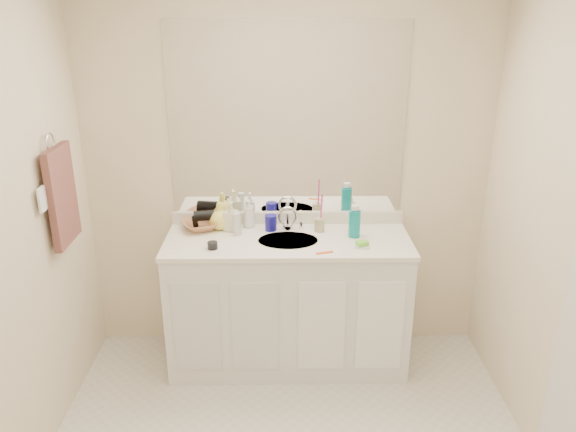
# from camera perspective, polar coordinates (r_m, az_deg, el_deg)

# --- Properties ---
(wall_back) EXTENTS (2.60, 0.02, 2.40)m
(wall_back) POSITION_cam_1_polar(r_m,az_deg,el_deg) (3.62, -0.05, 4.05)
(wall_back) COLOR beige
(wall_back) RESTS_ON floor
(vanity_cabinet) EXTENTS (1.50, 0.55, 0.85)m
(vanity_cabinet) POSITION_cam_1_polar(r_m,az_deg,el_deg) (3.68, -0.01, -8.86)
(vanity_cabinet) COLOR white
(vanity_cabinet) RESTS_ON floor
(countertop) EXTENTS (1.52, 0.57, 0.03)m
(countertop) POSITION_cam_1_polar(r_m,az_deg,el_deg) (3.48, -0.01, -2.55)
(countertop) COLOR white
(countertop) RESTS_ON vanity_cabinet
(backsplash) EXTENTS (1.52, 0.03, 0.08)m
(backsplash) POSITION_cam_1_polar(r_m,az_deg,el_deg) (3.70, -0.05, -0.17)
(backsplash) COLOR silver
(backsplash) RESTS_ON countertop
(sink_basin) EXTENTS (0.37, 0.37, 0.02)m
(sink_basin) POSITION_cam_1_polar(r_m,az_deg,el_deg) (3.46, -0.01, -2.64)
(sink_basin) COLOR silver
(sink_basin) RESTS_ON countertop
(faucet) EXTENTS (0.02, 0.02, 0.11)m
(faucet) POSITION_cam_1_polar(r_m,az_deg,el_deg) (3.60, -0.03, -0.52)
(faucet) COLOR silver
(faucet) RESTS_ON countertop
(mirror) EXTENTS (1.48, 0.01, 1.20)m
(mirror) POSITION_cam_1_polar(r_m,az_deg,el_deg) (3.53, -0.05, 9.63)
(mirror) COLOR white
(mirror) RESTS_ON wall_back
(blue_mug) EXTENTS (0.10, 0.10, 0.10)m
(blue_mug) POSITION_cam_1_polar(r_m,az_deg,el_deg) (3.59, -1.76, -0.69)
(blue_mug) COLOR navy
(blue_mug) RESTS_ON countertop
(tan_cup) EXTENTS (0.07, 0.07, 0.09)m
(tan_cup) POSITION_cam_1_polar(r_m,az_deg,el_deg) (3.58, 3.21, -0.90)
(tan_cup) COLOR tan
(tan_cup) RESTS_ON countertop
(toothbrush) EXTENTS (0.02, 0.04, 0.21)m
(toothbrush) POSITION_cam_1_polar(r_m,az_deg,el_deg) (3.54, 3.40, 0.71)
(toothbrush) COLOR #DF3A88
(toothbrush) RESTS_ON tan_cup
(mouthwash_bottle) EXTENTS (0.09, 0.09, 0.17)m
(mouthwash_bottle) POSITION_cam_1_polar(r_m,az_deg,el_deg) (3.50, 6.76, -0.77)
(mouthwash_bottle) COLOR #0B8589
(mouthwash_bottle) RESTS_ON countertop
(soap_dish) EXTENTS (0.11, 0.09, 0.01)m
(soap_dish) POSITION_cam_1_polar(r_m,az_deg,el_deg) (3.39, 7.52, -3.05)
(soap_dish) COLOR white
(soap_dish) RESTS_ON countertop
(green_soap) EXTENTS (0.08, 0.07, 0.02)m
(green_soap) POSITION_cam_1_polar(r_m,az_deg,el_deg) (3.38, 7.54, -2.75)
(green_soap) COLOR #6ED433
(green_soap) RESTS_ON soap_dish
(orange_comb) EXTENTS (0.11, 0.05, 0.00)m
(orange_comb) POSITION_cam_1_polar(r_m,az_deg,el_deg) (3.29, 3.73, -3.74)
(orange_comb) COLOR #E64D18
(orange_comb) RESTS_ON countertop
(dark_jar) EXTENTS (0.07, 0.07, 0.04)m
(dark_jar) POSITION_cam_1_polar(r_m,az_deg,el_deg) (3.36, -7.68, -2.97)
(dark_jar) COLOR black
(dark_jar) RESTS_ON countertop
(extra_white_bottle) EXTENTS (0.06, 0.06, 0.14)m
(extra_white_bottle) POSITION_cam_1_polar(r_m,az_deg,el_deg) (3.52, -5.20, -0.83)
(extra_white_bottle) COLOR silver
(extra_white_bottle) RESTS_ON countertop
(soap_bottle_white) EXTENTS (0.08, 0.08, 0.19)m
(soap_bottle_white) POSITION_cam_1_polar(r_m,az_deg,el_deg) (3.63, -3.97, 0.27)
(soap_bottle_white) COLOR white
(soap_bottle_white) RESTS_ON countertop
(soap_bottle_cream) EXTENTS (0.10, 0.11, 0.19)m
(soap_bottle_cream) POSITION_cam_1_polar(r_m,az_deg,el_deg) (3.59, -5.77, -0.02)
(soap_bottle_cream) COLOR #EBEABF
(soap_bottle_cream) RESTS_ON countertop
(soap_bottle_yellow) EXTENTS (0.16, 0.16, 0.18)m
(soap_bottle_yellow) POSITION_cam_1_polar(r_m,az_deg,el_deg) (3.62, -6.94, 0.02)
(soap_bottle_yellow) COLOR #FDEC62
(soap_bottle_yellow) RESTS_ON countertop
(wicker_basket) EXTENTS (0.31, 0.31, 0.06)m
(wicker_basket) POSITION_cam_1_polar(r_m,az_deg,el_deg) (3.66, -8.78, -0.86)
(wicker_basket) COLOR #AE6C46
(wicker_basket) RESTS_ON countertop
(hair_dryer) EXTENTS (0.14, 0.09, 0.07)m
(hair_dryer) POSITION_cam_1_polar(r_m,az_deg,el_deg) (3.63, -8.52, 0.03)
(hair_dryer) COLOR black
(hair_dryer) RESTS_ON wicker_basket
(towel_ring) EXTENTS (0.01, 0.11, 0.11)m
(towel_ring) POSITION_cam_1_polar(r_m,az_deg,el_deg) (3.27, -23.01, 6.88)
(towel_ring) COLOR silver
(towel_ring) RESTS_ON wall_left
(hand_towel) EXTENTS (0.04, 0.32, 0.55)m
(hand_towel) POSITION_cam_1_polar(r_m,az_deg,el_deg) (3.34, -21.97, 1.91)
(hand_towel) COLOR #502E2B
(hand_towel) RESTS_ON towel_ring
(switch_plate) EXTENTS (0.01, 0.08, 0.13)m
(switch_plate) POSITION_cam_1_polar(r_m,az_deg,el_deg) (3.16, -23.70, 1.57)
(switch_plate) COLOR white
(switch_plate) RESTS_ON wall_left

